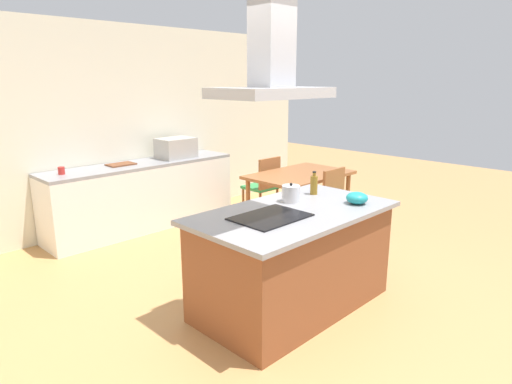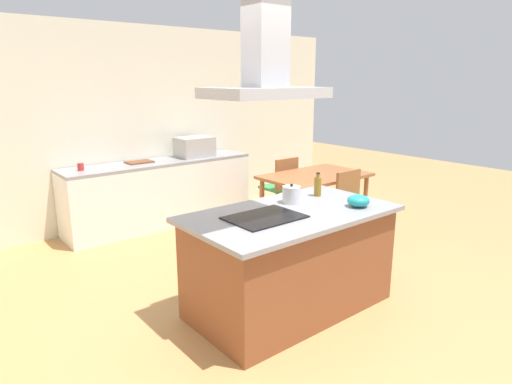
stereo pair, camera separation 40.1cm
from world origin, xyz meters
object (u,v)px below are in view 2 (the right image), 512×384
cooktop (265,217)px  range_hood (265,64)px  olive_oil_bottle (318,186)px  cutting_board (139,162)px  coffee_mug_red (81,167)px  dining_table (315,181)px  countertop_microwave (195,147)px  mixing_bowl (358,201)px  tea_kettle (291,194)px  chair_facing_back_wall (282,183)px  chair_facing_island (354,202)px

cooktop → range_hood: range_hood is taller
olive_oil_bottle → cutting_board: (-0.58, 2.71, -0.09)m
cooktop → cutting_board: (0.27, 2.93, 0.00)m
olive_oil_bottle → coffee_mug_red: olive_oil_bottle is taller
dining_table → olive_oil_bottle: bearing=-136.0°
olive_oil_bottle → cooktop: bearing=-165.6°
countertop_microwave → olive_oil_bottle: bearing=-95.5°
cutting_board → dining_table: bearing=-40.5°
coffee_mug_red → cutting_board: size_ratio=0.26×
mixing_bowl → cutting_board: mixing_bowl is taller
tea_kettle → range_hood: range_hood is taller
coffee_mug_red → chair_facing_back_wall: coffee_mug_red is taller
olive_oil_bottle → countertop_microwave: (0.26, 2.66, 0.04)m
chair_facing_island → olive_oil_bottle: bearing=-157.3°
chair_facing_island → countertop_microwave: bearing=114.1°
tea_kettle → mixing_bowl: size_ratio=1.11×
chair_facing_back_wall → cooktop: bearing=-135.1°
countertop_microwave → coffee_mug_red: 1.62m
cooktop → countertop_microwave: (1.11, 2.88, 0.13)m
mixing_bowl → chair_facing_island: bearing=39.3°
tea_kettle → olive_oil_bottle: bearing=3.1°
mixing_bowl → olive_oil_bottle: bearing=90.4°
cutting_board → chair_facing_back_wall: (1.80, -0.87, -0.40)m
tea_kettle → cutting_board: 2.74m
tea_kettle → chair_facing_back_wall: (1.58, 1.86, -0.47)m
tea_kettle → cutting_board: size_ratio=0.64×
chair_facing_island → range_hood: (-2.07, -0.73, 1.59)m
countertop_microwave → range_hood: range_hood is taller
cooktop → coffee_mug_red: size_ratio=6.67×
chair_facing_back_wall → coffee_mug_red: bearing=162.2°
tea_kettle → dining_table: (1.58, 1.20, -0.31)m
coffee_mug_red → cutting_board: (0.78, 0.04, -0.04)m
coffee_mug_red → countertop_microwave: bearing=-0.4°
countertop_microwave → cutting_board: (-0.84, 0.05, -0.13)m
countertop_microwave → range_hood: bearing=-111.0°
olive_oil_bottle → tea_kettle: bearing=-176.9°
tea_kettle → chair_facing_back_wall: 2.49m
coffee_mug_red → olive_oil_bottle: bearing=-63.0°
countertop_microwave → chair_facing_back_wall: countertop_microwave is taller
cooktop → countertop_microwave: 3.09m
coffee_mug_red → chair_facing_back_wall: size_ratio=0.10×
dining_table → chair_facing_island: bearing=-90.0°
chair_facing_back_wall → olive_oil_bottle: bearing=-123.5°
mixing_bowl → chair_facing_island: size_ratio=0.22×
tea_kettle → dining_table: 2.01m
mixing_bowl → countertop_microwave: countertop_microwave is taller
mixing_bowl → range_hood: range_hood is taller
cooktop → range_hood: bearing=0.0°
coffee_mug_red → chair_facing_island: size_ratio=0.10×
dining_table → cutting_board: bearing=139.5°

